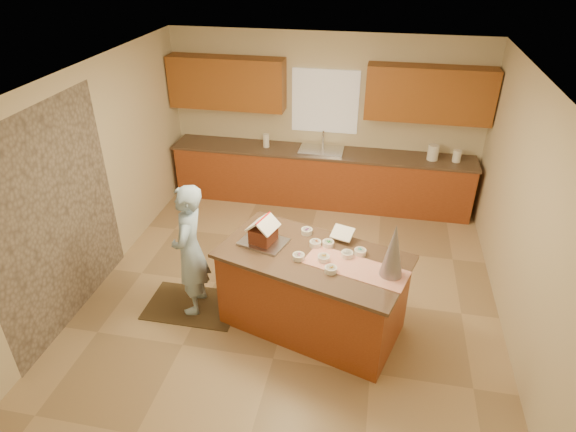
# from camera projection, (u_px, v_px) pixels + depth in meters

# --- Properties ---
(floor) EXTENTS (5.50, 5.50, 0.00)m
(floor) POSITION_uv_depth(u_px,v_px,m) (293.00, 292.00, 6.21)
(floor) COLOR tan
(floor) RESTS_ON ground
(ceiling) EXTENTS (5.50, 5.50, 0.00)m
(ceiling) POSITION_uv_depth(u_px,v_px,m) (294.00, 80.00, 4.84)
(ceiling) COLOR silver
(ceiling) RESTS_ON floor
(wall_back) EXTENTS (5.50, 5.50, 0.00)m
(wall_back) POSITION_uv_depth(u_px,v_px,m) (325.00, 119.00, 7.85)
(wall_back) COLOR beige
(wall_back) RESTS_ON floor
(wall_front) EXTENTS (5.50, 5.50, 0.00)m
(wall_front) POSITION_uv_depth(u_px,v_px,m) (216.00, 395.00, 3.20)
(wall_front) COLOR beige
(wall_front) RESTS_ON floor
(wall_left) EXTENTS (5.50, 5.50, 0.00)m
(wall_left) POSITION_uv_depth(u_px,v_px,m) (92.00, 180.00, 5.94)
(wall_left) COLOR beige
(wall_left) RESTS_ON floor
(wall_right) EXTENTS (5.50, 5.50, 0.00)m
(wall_right) POSITION_uv_depth(u_px,v_px,m) (528.00, 221.00, 5.11)
(wall_right) COLOR beige
(wall_right) RESTS_ON floor
(stone_accent) EXTENTS (0.00, 2.50, 2.50)m
(stone_accent) POSITION_uv_depth(u_px,v_px,m) (56.00, 220.00, 5.31)
(stone_accent) COLOR gray
(stone_accent) RESTS_ON wall_left
(window_curtain) EXTENTS (1.05, 0.03, 1.00)m
(window_curtain) POSITION_uv_depth(u_px,v_px,m) (325.00, 101.00, 7.67)
(window_curtain) COLOR white
(window_curtain) RESTS_ON wall_back
(back_counter_base) EXTENTS (4.80, 0.60, 0.88)m
(back_counter_base) POSITION_uv_depth(u_px,v_px,m) (320.00, 178.00, 8.06)
(back_counter_base) COLOR brown
(back_counter_base) RESTS_ON floor
(back_counter_top) EXTENTS (4.85, 0.63, 0.04)m
(back_counter_top) POSITION_uv_depth(u_px,v_px,m) (321.00, 152.00, 7.83)
(back_counter_top) COLOR brown
(back_counter_top) RESTS_ON back_counter_base
(upper_cabinet_left) EXTENTS (1.85, 0.35, 0.80)m
(upper_cabinet_left) POSITION_uv_depth(u_px,v_px,m) (227.00, 83.00, 7.68)
(upper_cabinet_left) COLOR #9B4821
(upper_cabinet_left) RESTS_ON wall_back
(upper_cabinet_right) EXTENTS (1.85, 0.35, 0.80)m
(upper_cabinet_right) POSITION_uv_depth(u_px,v_px,m) (429.00, 94.00, 7.16)
(upper_cabinet_right) COLOR #9B4821
(upper_cabinet_right) RESTS_ON wall_back
(sink) EXTENTS (0.70, 0.45, 0.12)m
(sink) POSITION_uv_depth(u_px,v_px,m) (321.00, 153.00, 7.83)
(sink) COLOR silver
(sink) RESTS_ON back_counter_top
(faucet) EXTENTS (0.03, 0.03, 0.28)m
(faucet) POSITION_uv_depth(u_px,v_px,m) (323.00, 139.00, 7.90)
(faucet) COLOR silver
(faucet) RESTS_ON back_counter_top
(island_base) EXTENTS (2.12, 1.48, 0.94)m
(island_base) POSITION_uv_depth(u_px,v_px,m) (312.00, 292.00, 5.48)
(island_base) COLOR brown
(island_base) RESTS_ON floor
(island_top) EXTENTS (2.23, 1.59, 0.04)m
(island_top) POSITION_uv_depth(u_px,v_px,m) (313.00, 256.00, 5.23)
(island_top) COLOR brown
(island_top) RESTS_ON island_base
(table_runner) EXTENTS (1.13, 0.68, 0.01)m
(table_runner) POSITION_uv_depth(u_px,v_px,m) (356.00, 267.00, 5.02)
(table_runner) COLOR red
(table_runner) RESTS_ON island_top
(baking_tray) EXTENTS (0.58, 0.49, 0.03)m
(baking_tray) POSITION_uv_depth(u_px,v_px,m) (264.00, 242.00, 5.41)
(baking_tray) COLOR silver
(baking_tray) RESTS_ON island_top
(cookbook) EXTENTS (0.28, 0.24, 0.10)m
(cookbook) POSITION_uv_depth(u_px,v_px,m) (342.00, 233.00, 5.41)
(cookbook) COLOR white
(cookbook) RESTS_ON island_top
(tinsel_tree) EXTENTS (0.29, 0.29, 0.59)m
(tinsel_tree) POSITION_uv_depth(u_px,v_px,m) (393.00, 251.00, 4.77)
(tinsel_tree) COLOR #BBB9C6
(tinsel_tree) RESTS_ON island_top
(rug) EXTENTS (1.11, 0.72, 0.01)m
(rug) POSITION_uv_depth(u_px,v_px,m) (193.00, 305.00, 5.99)
(rug) COLOR black
(rug) RESTS_ON floor
(boy) EXTENTS (0.45, 0.63, 1.63)m
(boy) POSITION_uv_depth(u_px,v_px,m) (190.00, 250.00, 5.56)
(boy) COLOR #9CBEDE
(boy) RESTS_ON rug
(canister_a) EXTENTS (0.15, 0.15, 0.20)m
(canister_a) POSITION_uv_depth(u_px,v_px,m) (434.00, 154.00, 7.48)
(canister_a) COLOR white
(canister_a) RESTS_ON back_counter_top
(canister_b) EXTENTS (0.16, 0.16, 0.24)m
(canister_b) POSITION_uv_depth(u_px,v_px,m) (433.00, 152.00, 7.47)
(canister_b) COLOR white
(canister_b) RESTS_ON back_counter_top
(canister_c) EXTENTS (0.13, 0.13, 0.18)m
(canister_c) POSITION_uv_depth(u_px,v_px,m) (457.00, 156.00, 7.42)
(canister_c) COLOR white
(canister_c) RESTS_ON back_counter_top
(paper_towel) EXTENTS (0.10, 0.10, 0.22)m
(paper_towel) POSITION_uv_depth(u_px,v_px,m) (266.00, 141.00, 7.91)
(paper_towel) COLOR white
(paper_towel) RESTS_ON back_counter_top
(gingerbread_house) EXTENTS (0.37, 0.37, 0.30)m
(gingerbread_house) POSITION_uv_depth(u_px,v_px,m) (263.00, 232.00, 5.34)
(gingerbread_house) COLOR maroon
(gingerbread_house) RESTS_ON baking_tray
(candy_bowls) EXTENTS (0.76, 0.80, 0.06)m
(candy_bowls) POSITION_uv_depth(u_px,v_px,m) (326.00, 251.00, 5.23)
(candy_bowls) COLOR gold
(candy_bowls) RESTS_ON island_top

